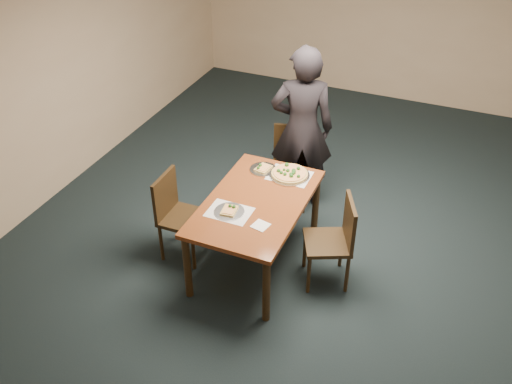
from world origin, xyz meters
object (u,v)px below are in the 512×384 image
at_px(dining_table, 256,209).
at_px(slice_plate_near, 229,211).
at_px(chair_left, 176,211).
at_px(chair_right, 336,237).
at_px(chair_far, 291,161).
at_px(diner, 302,129).
at_px(slice_plate_far, 263,169).
at_px(pizza_pan, 290,174).

relative_size(dining_table, slice_plate_near, 5.36).
relative_size(chair_left, chair_right, 1.00).
height_order(dining_table, slice_plate_near, slice_plate_near).
height_order(chair_far, slice_plate_near, chair_far).
xyz_separation_m(chair_left, slice_plate_near, (0.63, -0.09, 0.25)).
distance_m(dining_table, chair_left, 0.81).
xyz_separation_m(dining_table, chair_left, (-0.78, -0.17, -0.14)).
bearing_deg(diner, slice_plate_far, 53.95).
distance_m(chair_far, slice_plate_near, 1.45).
bearing_deg(chair_right, diner, -171.11).
distance_m(chair_left, slice_plate_far, 0.98).
height_order(chair_left, slice_plate_near, chair_left).
bearing_deg(chair_left, pizza_pan, -53.89).
bearing_deg(chair_far, pizza_pan, -86.32).
height_order(pizza_pan, slice_plate_far, pizza_pan).
bearing_deg(pizza_pan, diner, 99.06).
height_order(chair_left, pizza_pan, chair_left).
relative_size(chair_right, slice_plate_near, 3.25).
relative_size(chair_far, diner, 0.49).
relative_size(chair_far, pizza_pan, 2.24).
xyz_separation_m(chair_left, chair_right, (1.57, 0.23, 0.00)).
height_order(chair_right, slice_plate_near, chair_right).
distance_m(chair_right, slice_plate_near, 1.02).
height_order(dining_table, diner, diner).
xyz_separation_m(slice_plate_near, slice_plate_far, (0.01, 0.79, -0.00)).
bearing_deg(chair_far, chair_right, -67.03).
distance_m(chair_far, diner, 0.43).
bearing_deg(chair_right, chair_far, -167.23).
height_order(chair_left, diner, diner).
height_order(chair_left, slice_plate_far, chair_left).
relative_size(chair_left, pizza_pan, 2.24).
bearing_deg(slice_plate_near, chair_left, 172.01).
bearing_deg(dining_table, slice_plate_near, -120.77).
bearing_deg(chair_far, diner, -7.92).
bearing_deg(slice_plate_near, pizza_pan, 69.39).
relative_size(pizza_pan, slice_plate_near, 1.45).
bearing_deg(slice_plate_near, dining_table, 59.23).
xyz_separation_m(dining_table, slice_plate_far, (-0.14, 0.53, 0.10)).
distance_m(diner, pizza_pan, 0.68).
relative_size(chair_far, slice_plate_far, 3.25).
bearing_deg(slice_plate_near, chair_right, 18.46).
bearing_deg(slice_plate_far, diner, 74.25).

